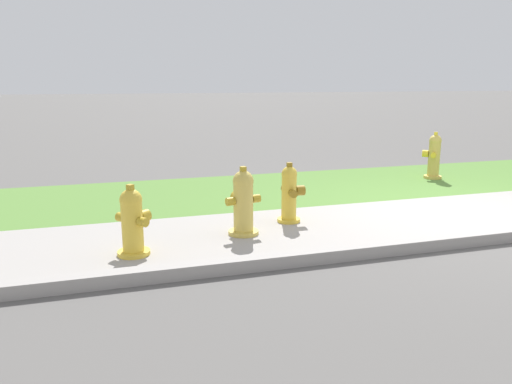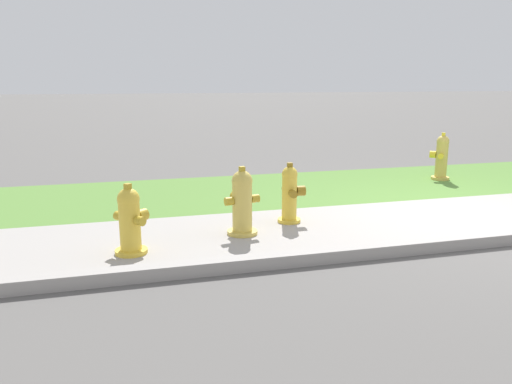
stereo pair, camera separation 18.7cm
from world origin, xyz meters
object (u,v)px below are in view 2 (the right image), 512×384
(fire_hydrant_across_street, at_px, (130,221))
(fire_hydrant_near_corner, at_px, (242,202))
(fire_hydrant_far_end, at_px, (441,157))
(fire_hydrant_by_grass_verge, at_px, (290,194))

(fire_hydrant_across_street, relative_size, fire_hydrant_near_corner, 0.93)
(fire_hydrant_far_end, distance_m, fire_hydrant_by_grass_verge, 3.81)
(fire_hydrant_across_street, bearing_deg, fire_hydrant_far_end, 76.58)
(fire_hydrant_across_street, xyz_separation_m, fire_hydrant_by_grass_verge, (1.85, 0.64, 0.01))
(fire_hydrant_near_corner, relative_size, fire_hydrant_far_end, 0.95)
(fire_hydrant_near_corner, bearing_deg, fire_hydrant_far_end, 17.37)
(fire_hydrant_across_street, relative_size, fire_hydrant_far_end, 0.88)
(fire_hydrant_far_end, xyz_separation_m, fire_hydrant_by_grass_verge, (-3.35, -1.83, -0.04))
(fire_hydrant_across_street, distance_m, fire_hydrant_by_grass_verge, 1.96)
(fire_hydrant_near_corner, distance_m, fire_hydrant_far_end, 4.54)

